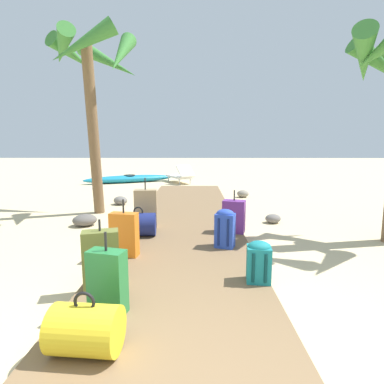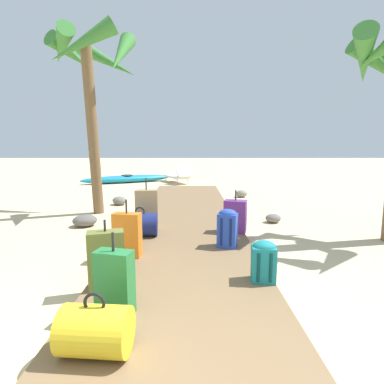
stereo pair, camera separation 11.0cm
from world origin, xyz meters
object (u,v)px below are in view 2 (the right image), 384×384
at_px(suitcase_green, 115,283).
at_px(duffel_bag_navy, 140,225).
at_px(suitcase_purple, 235,216).
at_px(duffel_bag_yellow, 96,330).
at_px(lounge_chair, 178,175).
at_px(suitcase_olive, 106,260).
at_px(suitcase_tan, 147,208).
at_px(backpack_teal, 264,260).
at_px(backpack_blue, 227,227).
at_px(kayak, 127,179).
at_px(palm_tree_far_left, 92,69).
at_px(suitcase_orange, 127,235).

relative_size(suitcase_green, duffel_bag_navy, 1.29).
bearing_deg(suitcase_purple, duffel_bag_yellow, -114.96).
bearing_deg(lounge_chair, duffel_bag_navy, -92.63).
height_order(suitcase_olive, suitcase_tan, suitcase_tan).
bearing_deg(duffel_bag_navy, backpack_teal, -46.28).
bearing_deg(duffel_bag_yellow, suitcase_green, 89.10).
distance_m(backpack_blue, suitcase_purple, 0.83).
height_order(backpack_blue, kayak, backpack_blue).
distance_m(suitcase_green, suitcase_tan, 3.00).
distance_m(duffel_bag_yellow, suitcase_olive, 1.09).
relative_size(suitcase_green, duffel_bag_yellow, 1.45).
height_order(suitcase_tan, duffel_bag_navy, suitcase_tan).
height_order(suitcase_green, backpack_blue, suitcase_green).
relative_size(suitcase_purple, palm_tree_far_left, 0.18).
height_order(backpack_teal, palm_tree_far_left, palm_tree_far_left).
bearing_deg(lounge_chair, palm_tree_far_left, -105.78).
distance_m(suitcase_orange, duffel_bag_navy, 0.95).
bearing_deg(suitcase_tan, backpack_blue, -40.16).
bearing_deg(duffel_bag_yellow, kayak, 100.26).
height_order(suitcase_purple, backpack_teal, suitcase_purple).
distance_m(suitcase_olive, suitcase_purple, 2.71).
distance_m(duffel_bag_navy, suitcase_purple, 1.65).
bearing_deg(suitcase_tan, suitcase_olive, -91.97).
bearing_deg(suitcase_orange, suitcase_olive, -91.85).
bearing_deg(palm_tree_far_left, suitcase_olive, -72.47).
relative_size(suitcase_orange, lounge_chair, 0.48).
distance_m(duffel_bag_navy, backpack_teal, 2.41).
xyz_separation_m(suitcase_tan, palm_tree_far_left, (-1.30, 1.35, 2.78)).
bearing_deg(duffel_bag_navy, suitcase_purple, 7.95).
bearing_deg(suitcase_purple, duffel_bag_navy, -172.05).
xyz_separation_m(suitcase_purple, kayak, (-3.44, 7.64, -0.20)).
relative_size(suitcase_tan, lounge_chair, 0.55).
distance_m(backpack_blue, suitcase_tan, 1.79).
bearing_deg(kayak, suitcase_purple, -65.74).
distance_m(backpack_teal, palm_tree_far_left, 5.52).
bearing_deg(suitcase_orange, backpack_blue, 14.85).
height_order(duffel_bag_yellow, kayak, duffel_bag_yellow).
bearing_deg(kayak, duffel_bag_yellow, -79.74).
distance_m(suitcase_tan, backpack_teal, 2.85).
bearing_deg(backpack_teal, palm_tree_far_left, 128.53).
distance_m(suitcase_green, kayak, 10.46).
relative_size(suitcase_orange, suitcase_purple, 1.06).
distance_m(suitcase_green, duffel_bag_navy, 2.41).
bearing_deg(duffel_bag_navy, suitcase_orange, -91.41).
bearing_deg(backpack_teal, kayak, 109.90).
height_order(backpack_blue, suitcase_purple, suitcase_purple).
distance_m(duffel_bag_yellow, duffel_bag_navy, 2.96).
bearing_deg(suitcase_green, suitcase_tan, 92.39).
distance_m(duffel_bag_yellow, suitcase_purple, 3.52).
bearing_deg(lounge_chair, suitcase_orange, -92.50).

